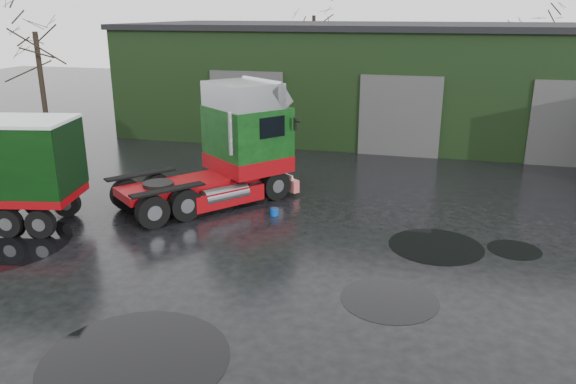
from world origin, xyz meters
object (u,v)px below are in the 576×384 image
(hero_tractor, at_px, (201,146))
(tree_back_a, at_px, (314,41))
(wash_bucket, at_px, (274,212))
(tree_back_b, at_px, (532,58))
(tree_left, at_px, (39,65))
(warehouse, at_px, (409,79))

(hero_tractor, height_order, tree_back_a, tree_back_a)
(hero_tractor, xyz_separation_m, wash_bucket, (2.96, -0.49, -2.12))
(tree_back_a, height_order, tree_back_b, tree_back_a)
(hero_tractor, relative_size, tree_left, 0.85)
(warehouse, bearing_deg, hero_tractor, -112.75)
(warehouse, height_order, tree_back_b, tree_back_b)
(tree_back_a, distance_m, tree_back_b, 16.03)
(hero_tractor, xyz_separation_m, tree_back_b, (14.50, 25.50, 1.50))
(tree_left, bearing_deg, wash_bucket, -27.34)
(tree_left, height_order, tree_back_a, tree_back_a)
(wash_bucket, relative_size, tree_back_a, 0.03)
(tree_left, bearing_deg, tree_back_a, 58.57)
(hero_tractor, relative_size, tree_back_b, 0.97)
(wash_bucket, bearing_deg, tree_back_b, 66.05)
(tree_back_b, bearing_deg, wash_bucket, -113.95)
(warehouse, relative_size, tree_back_a, 3.41)
(warehouse, xyz_separation_m, tree_back_b, (8.00, 10.00, 0.59))
(warehouse, height_order, tree_left, tree_left)
(warehouse, bearing_deg, tree_back_a, 128.66)
(hero_tractor, distance_m, wash_bucket, 3.67)
(warehouse, height_order, hero_tractor, warehouse)
(warehouse, bearing_deg, tree_back_b, 51.34)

